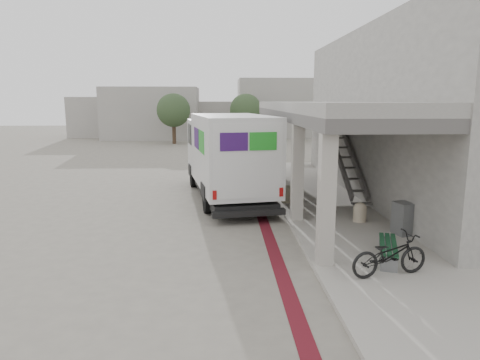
{
  "coord_description": "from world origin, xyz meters",
  "views": [
    {
      "loc": [
        -0.39,
        -13.4,
        4.07
      ],
      "look_at": [
        0.16,
        -0.11,
        1.6
      ],
      "focal_mm": 32.0,
      "sensor_mm": 36.0,
      "label": 1
    }
  ],
  "objects_px": {
    "fedex_truck": "(227,154)",
    "bicycle_black": "(390,255)",
    "bench": "(388,248)",
    "utility_cabinet": "(403,218)"
  },
  "relations": [
    {
      "from": "fedex_truck",
      "to": "bicycle_black",
      "type": "bearing_deg",
      "value": -77.04
    },
    {
      "from": "fedex_truck",
      "to": "bench",
      "type": "xyz_separation_m",
      "value": [
        3.92,
        -7.64,
        -1.45
      ]
    },
    {
      "from": "utility_cabinet",
      "to": "bench",
      "type": "bearing_deg",
      "value": -135.17
    },
    {
      "from": "bench",
      "to": "bicycle_black",
      "type": "bearing_deg",
      "value": -91.01
    },
    {
      "from": "bench",
      "to": "utility_cabinet",
      "type": "relative_size",
      "value": 1.92
    },
    {
      "from": "fedex_truck",
      "to": "bicycle_black",
      "type": "relative_size",
      "value": 4.52
    },
    {
      "from": "bench",
      "to": "bicycle_black",
      "type": "height_order",
      "value": "bicycle_black"
    },
    {
      "from": "utility_cabinet",
      "to": "bicycle_black",
      "type": "bearing_deg",
      "value": -131.98
    },
    {
      "from": "utility_cabinet",
      "to": "bicycle_black",
      "type": "relative_size",
      "value": 0.52
    },
    {
      "from": "fedex_truck",
      "to": "bench",
      "type": "bearing_deg",
      "value": -72.49
    }
  ]
}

